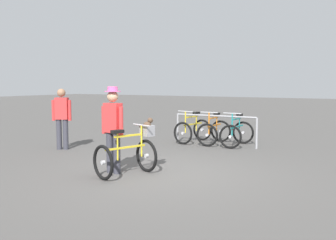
{
  "coord_description": "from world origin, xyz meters",
  "views": [
    {
      "loc": [
        3.98,
        -6.55,
        1.8
      ],
      "look_at": [
        -0.25,
        0.67,
        1.0
      ],
      "focal_mm": 41.85,
      "sensor_mm": 36.0,
      "label": 1
    }
  ],
  "objects_px": {
    "racked_bike_orange": "(214,132)",
    "pedestrian_with_backpack": "(62,115)",
    "racked_bike_teal": "(237,133)",
    "racked_bike_yellow": "(193,130)",
    "featured_bicycle": "(131,150)",
    "person_with_featured_bike": "(113,126)"
  },
  "relations": [
    {
      "from": "person_with_featured_bike",
      "to": "pedestrian_with_backpack",
      "type": "relative_size",
      "value": 1.05
    },
    {
      "from": "pedestrian_with_backpack",
      "to": "racked_bike_teal",
      "type": "bearing_deg",
      "value": 36.6
    },
    {
      "from": "featured_bicycle",
      "to": "pedestrian_with_backpack",
      "type": "bearing_deg",
      "value": 156.08
    },
    {
      "from": "racked_bike_yellow",
      "to": "person_with_featured_bike",
      "type": "height_order",
      "value": "person_with_featured_bike"
    },
    {
      "from": "racked_bike_yellow",
      "to": "pedestrian_with_backpack",
      "type": "distance_m",
      "value": 3.85
    },
    {
      "from": "person_with_featured_bike",
      "to": "pedestrian_with_backpack",
      "type": "bearing_deg",
      "value": 152.46
    },
    {
      "from": "racked_bike_yellow",
      "to": "featured_bicycle",
      "type": "bearing_deg",
      "value": -79.09
    },
    {
      "from": "pedestrian_with_backpack",
      "to": "person_with_featured_bike",
      "type": "bearing_deg",
      "value": -27.54
    },
    {
      "from": "featured_bicycle",
      "to": "racked_bike_orange",
      "type": "bearing_deg",
      "value": 91.83
    },
    {
      "from": "featured_bicycle",
      "to": "pedestrian_with_backpack",
      "type": "xyz_separation_m",
      "value": [
        -3.33,
        1.47,
        0.45
      ]
    },
    {
      "from": "racked_bike_orange",
      "to": "pedestrian_with_backpack",
      "type": "distance_m",
      "value": 4.33
    },
    {
      "from": "racked_bike_yellow",
      "to": "featured_bicycle",
      "type": "xyz_separation_m",
      "value": [
        0.84,
        -4.36,
        0.12
      ]
    },
    {
      "from": "racked_bike_teal",
      "to": "featured_bicycle",
      "type": "relative_size",
      "value": 0.89
    },
    {
      "from": "racked_bike_yellow",
      "to": "person_with_featured_bike",
      "type": "distance_m",
      "value": 4.48
    },
    {
      "from": "featured_bicycle",
      "to": "person_with_featured_bike",
      "type": "bearing_deg",
      "value": -171.6
    },
    {
      "from": "racked_bike_teal",
      "to": "person_with_featured_bike",
      "type": "height_order",
      "value": "person_with_featured_bike"
    },
    {
      "from": "racked_bike_orange",
      "to": "pedestrian_with_backpack",
      "type": "xyz_separation_m",
      "value": [
        -3.19,
        -2.88,
        0.57
      ]
    },
    {
      "from": "racked_bike_yellow",
      "to": "featured_bicycle",
      "type": "distance_m",
      "value": 4.44
    },
    {
      "from": "racked_bike_orange",
      "to": "racked_bike_teal",
      "type": "bearing_deg",
      "value": 0.11
    },
    {
      "from": "racked_bike_yellow",
      "to": "pedestrian_with_backpack",
      "type": "height_order",
      "value": "pedestrian_with_backpack"
    },
    {
      "from": "racked_bike_teal",
      "to": "pedestrian_with_backpack",
      "type": "height_order",
      "value": "pedestrian_with_backpack"
    },
    {
      "from": "person_with_featured_bike",
      "to": "featured_bicycle",
      "type": "bearing_deg",
      "value": 8.4
    }
  ]
}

